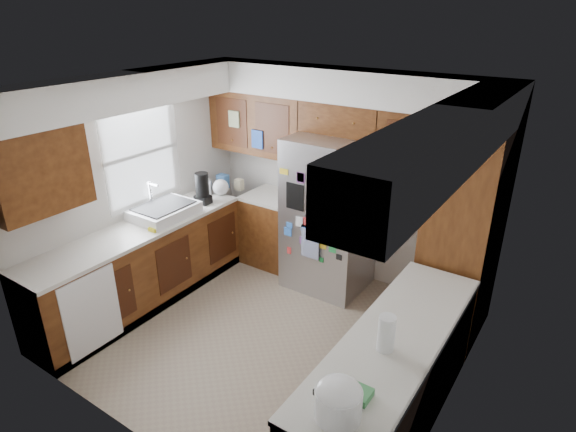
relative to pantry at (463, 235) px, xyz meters
The scene contains 12 objects.
floor 2.17m from the pantry, 142.52° to the right, with size 3.60×3.60×0.00m, color gray.
room_shell 1.94m from the pantry, 153.92° to the right, with size 3.64×3.24×2.52m.
left_counter_run 3.14m from the pantry, 158.56° to the right, with size 1.36×3.20×0.92m.
right_counter_run 1.75m from the pantry, 90.00° to the right, with size 0.63×2.25×0.92m.
pantry is the anchor object (origin of this frame).
fridge 1.51m from the pantry, behind, with size 0.90×0.79×1.80m.
bridge_cabinet 1.77m from the pantry, 169.43° to the left, with size 0.96×0.34×0.35m, color #411F0C.
fridge_top_items 1.90m from the pantry, 169.01° to the left, with size 0.73×0.31×0.26m.
sink_assembly 3.18m from the pantry, 160.63° to the right, with size 0.52×0.72×0.37m.
left_counter_clutter 2.96m from the pantry, behind, with size 0.36×0.90×0.38m.
rice_cooker 2.49m from the pantry, 90.01° to the right, with size 0.29×0.28×0.25m.
paper_towel 1.79m from the pantry, 90.38° to the right, with size 0.12×0.12×0.27m, color white.
Camera 1 is at (2.43, -3.23, 3.11)m, focal length 30.00 mm.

